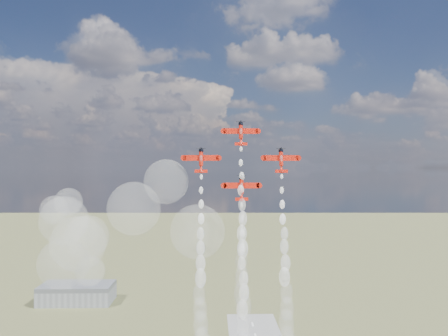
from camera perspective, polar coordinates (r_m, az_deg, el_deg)
The scene contains 10 objects.
hangar at distance 360.98m, azimuth -17.27°, elevation -14.19°, with size 50.00×28.00×13.00m.
plane_lead at distance 167.60m, azimuth 2.04°, elevation 4.22°, with size 12.27×4.35×8.66m.
plane_left at distance 164.83m, azimuth -2.78°, elevation 0.96°, with size 12.27×4.35×8.66m.
plane_right at distance 166.54m, azimuth 6.89°, elevation 0.95°, with size 12.27×4.35×8.66m.
plane_slot at distance 163.14m, azimuth 2.13°, elevation -2.39°, with size 12.27×4.35×8.66m.
smoke_trail_lead at distance 160.87m, azimuth 2.20°, elevation -12.42°, with size 5.70×14.09×55.40m.
smoke_trail_left at distance 160.94m, azimuth -2.82°, elevation -16.01°, with size 5.62×14.30×55.77m.
smoke_trail_right at distance 162.44m, azimuth 7.50°, elevation -15.80°, with size 5.25×14.52×56.01m.
smoke_trail_slot at distance 162.15m, azimuth 2.34°, elevation -19.35°, with size 5.43×14.06×54.99m.
drifted_smoke_cloud at distance 186.57m, azimuth -13.83°, elevation -7.33°, with size 72.58×34.62×50.38m.
Camera 1 is at (-24.54, -156.68, 95.06)m, focal length 38.00 mm.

